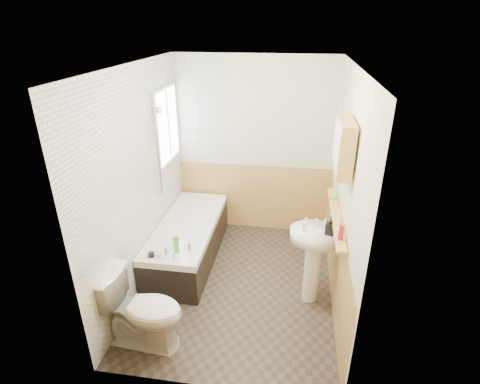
% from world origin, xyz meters
% --- Properties ---
extents(floor, '(2.80, 2.80, 0.00)m').
position_xyz_m(floor, '(0.00, 0.00, 0.00)').
color(floor, '#312822').
rests_on(floor, ground).
extents(ceiling, '(2.80, 2.80, 0.00)m').
position_xyz_m(ceiling, '(0.00, 0.00, 2.50)').
color(ceiling, white).
rests_on(ceiling, ground).
extents(wall_back, '(2.20, 0.02, 2.50)m').
position_xyz_m(wall_back, '(0.00, 1.41, 1.25)').
color(wall_back, beige).
rests_on(wall_back, ground).
extents(wall_front, '(2.20, 0.02, 2.50)m').
position_xyz_m(wall_front, '(0.00, -1.41, 1.25)').
color(wall_front, beige).
rests_on(wall_front, ground).
extents(wall_left, '(0.02, 2.80, 2.50)m').
position_xyz_m(wall_left, '(-1.11, 0.00, 1.25)').
color(wall_left, beige).
rests_on(wall_left, ground).
extents(wall_right, '(0.02, 2.80, 2.50)m').
position_xyz_m(wall_right, '(1.11, 0.00, 1.25)').
color(wall_right, beige).
rests_on(wall_right, ground).
extents(wainscot_right, '(0.01, 2.80, 1.00)m').
position_xyz_m(wainscot_right, '(1.09, 0.00, 0.50)').
color(wainscot_right, tan).
rests_on(wainscot_right, wall_right).
extents(wainscot_front, '(2.20, 0.01, 1.00)m').
position_xyz_m(wainscot_front, '(0.00, -1.39, 0.50)').
color(wainscot_front, tan).
rests_on(wainscot_front, wall_front).
extents(wainscot_back, '(2.20, 0.01, 1.00)m').
position_xyz_m(wainscot_back, '(0.00, 1.39, 0.50)').
color(wainscot_back, tan).
rests_on(wainscot_back, wall_back).
extents(tile_cladding_left, '(0.01, 2.80, 2.50)m').
position_xyz_m(tile_cladding_left, '(-1.09, 0.00, 1.25)').
color(tile_cladding_left, white).
rests_on(tile_cladding_left, wall_left).
extents(tile_return_back, '(0.75, 0.01, 1.50)m').
position_xyz_m(tile_return_back, '(-0.73, 1.39, 1.75)').
color(tile_return_back, white).
rests_on(tile_return_back, wall_back).
extents(window, '(0.03, 0.79, 0.99)m').
position_xyz_m(window, '(-1.06, 0.95, 1.65)').
color(window, white).
rests_on(window, wall_left).
extents(bathtub, '(0.70, 1.79, 0.66)m').
position_xyz_m(bathtub, '(-0.73, 0.45, 0.27)').
color(bathtub, black).
rests_on(bathtub, floor).
extents(shower_riser, '(0.11, 0.09, 1.28)m').
position_xyz_m(shower_riser, '(-1.04, 0.50, 1.62)').
color(shower_riser, silver).
rests_on(shower_riser, wall_left).
extents(toilet, '(0.83, 0.51, 0.79)m').
position_xyz_m(toilet, '(-0.76, -1.00, 0.39)').
color(toilet, white).
rests_on(toilet, floor).
extents(sink, '(0.53, 0.43, 1.02)m').
position_xyz_m(sink, '(0.84, -0.12, 0.64)').
color(sink, white).
rests_on(sink, floor).
extents(pine_shelf, '(0.10, 1.37, 0.03)m').
position_xyz_m(pine_shelf, '(1.04, -0.03, 1.03)').
color(pine_shelf, tan).
rests_on(pine_shelf, wall_right).
extents(medicine_cabinet, '(0.14, 0.55, 0.49)m').
position_xyz_m(medicine_cabinet, '(1.01, -0.18, 1.83)').
color(medicine_cabinet, tan).
rests_on(medicine_cabinet, wall_right).
extents(foam_can, '(0.06, 0.06, 0.16)m').
position_xyz_m(foam_can, '(1.04, -0.51, 1.12)').
color(foam_can, maroon).
rests_on(foam_can, pine_shelf).
extents(green_bottle, '(0.06, 0.06, 0.24)m').
position_xyz_m(green_bottle, '(1.04, -0.33, 1.16)').
color(green_bottle, silver).
rests_on(green_bottle, pine_shelf).
extents(black_jar, '(0.07, 0.07, 0.04)m').
position_xyz_m(black_jar, '(1.04, 0.35, 1.06)').
color(black_jar, '#59C647').
rests_on(black_jar, pine_shelf).
extents(soap_bottle, '(0.13, 0.21, 0.09)m').
position_xyz_m(soap_bottle, '(0.97, -0.19, 0.95)').
color(soap_bottle, black).
rests_on(soap_bottle, sink).
extents(clear_bottle, '(0.04, 0.04, 0.10)m').
position_xyz_m(clear_bottle, '(0.71, -0.18, 0.95)').
color(clear_bottle, silver).
rests_on(clear_bottle, sink).
extents(blue_gel, '(0.06, 0.05, 0.21)m').
position_xyz_m(blue_gel, '(-0.66, -0.20, 0.63)').
color(blue_gel, '#59C647').
rests_on(blue_gel, bathtub).
extents(cream_jar, '(0.08, 0.08, 0.05)m').
position_xyz_m(cream_jar, '(-0.91, -0.33, 0.55)').
color(cream_jar, black).
rests_on(cream_jar, bathtub).
extents(orange_bottle, '(0.04, 0.04, 0.09)m').
position_xyz_m(orange_bottle, '(-0.53, -0.14, 0.57)').
color(orange_bottle, orange).
rests_on(orange_bottle, bathtub).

